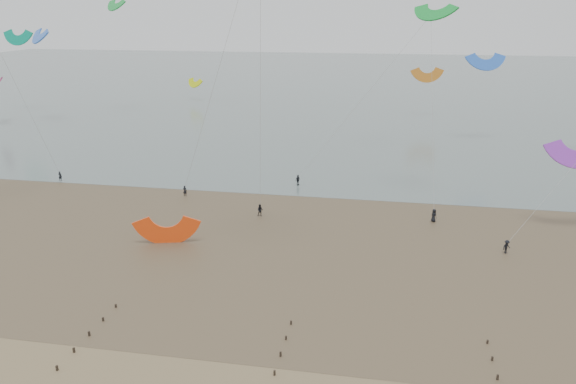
# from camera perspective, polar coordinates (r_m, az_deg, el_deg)

# --- Properties ---
(sea_and_shore) EXTENTS (500.00, 665.00, 0.03)m
(sea_and_shore) POSITION_cam_1_polar(r_m,az_deg,el_deg) (76.22, -2.76, -4.03)
(sea_and_shore) COLOR #475654
(sea_and_shore) RESTS_ON ground
(kitesurfer_lead) EXTENTS (0.64, 0.43, 1.75)m
(kitesurfer_lead) POSITION_cam_1_polar(r_m,az_deg,el_deg) (91.54, -10.43, 0.12)
(kitesurfer_lead) COLOR black
(kitesurfer_lead) RESTS_ON ground
(kitesurfers) EXTENTS (104.63, 28.25, 1.89)m
(kitesurfers) POSITION_cam_1_polar(r_m,az_deg,el_deg) (88.29, 19.16, -1.26)
(kitesurfers) COLOR black
(kitesurfers) RESTS_ON ground
(grounded_kite) EXTENTS (8.32, 7.20, 3.93)m
(grounded_kite) POSITION_cam_1_polar(r_m,az_deg,el_deg) (74.24, -12.11, -5.07)
(grounded_kite) COLOR #FF4410
(grounded_kite) RESTS_ON ground
(kites_airborne) EXTENTS (255.08, 120.11, 38.14)m
(kites_airborne) POSITION_cam_1_polar(r_m,az_deg,el_deg) (133.38, -1.94, 14.12)
(kites_airborne) COLOR purple
(kites_airborne) RESTS_ON ground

